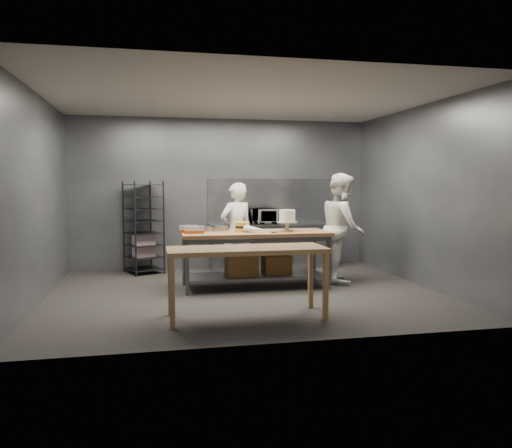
% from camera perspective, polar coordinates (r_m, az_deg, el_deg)
% --- Properties ---
extents(ground, '(6.00, 6.00, 0.00)m').
position_cam_1_polar(ground, '(7.88, -1.27, -7.85)').
color(ground, black).
rests_on(ground, ground).
extents(back_wall, '(6.00, 0.04, 3.00)m').
position_cam_1_polar(back_wall, '(10.16, -3.88, 3.50)').
color(back_wall, '#4C4F54').
rests_on(back_wall, ground).
extents(work_table, '(2.40, 0.90, 0.92)m').
position_cam_1_polar(work_table, '(8.18, -0.02, -3.31)').
color(work_table, '#92633A').
rests_on(work_table, ground).
extents(near_counter, '(2.00, 0.70, 0.90)m').
position_cam_1_polar(near_counter, '(6.33, -1.07, -3.48)').
color(near_counter, brown).
rests_on(near_counter, ground).
extents(back_counter, '(2.60, 0.60, 0.90)m').
position_cam_1_polar(back_counter, '(10.11, 2.03, -2.46)').
color(back_counter, slate).
rests_on(back_counter, ground).
extents(splashback_panel, '(2.60, 0.02, 0.90)m').
position_cam_1_polar(splashback_panel, '(10.33, 1.65, 2.70)').
color(splashback_panel, slate).
rests_on(splashback_panel, back_counter).
extents(speed_rack, '(0.81, 0.83, 1.75)m').
position_cam_1_polar(speed_rack, '(9.70, -12.74, -0.48)').
color(speed_rack, black).
rests_on(speed_rack, ground).
extents(chef_behind, '(0.74, 0.62, 1.72)m').
position_cam_1_polar(chef_behind, '(8.84, -2.26, -0.84)').
color(chef_behind, white).
rests_on(chef_behind, ground).
extents(chef_right, '(0.92, 1.07, 1.88)m').
position_cam_1_polar(chef_right, '(8.79, 9.83, -0.40)').
color(chef_right, white).
rests_on(chef_right, ground).
extents(microwave, '(0.54, 0.37, 0.30)m').
position_cam_1_polar(microwave, '(10.01, 0.92, 0.91)').
color(microwave, black).
rests_on(microwave, back_counter).
extents(frosted_cake_stand, '(0.34, 0.34, 0.35)m').
position_cam_1_polar(frosted_cake_stand, '(8.24, 3.58, 0.75)').
color(frosted_cake_stand, '#ADA28A').
rests_on(frosted_cake_stand, work_table).
extents(layer_cake, '(0.23, 0.23, 0.16)m').
position_cam_1_polar(layer_cake, '(8.13, -1.58, -0.33)').
color(layer_cake, gold).
rests_on(layer_cake, work_table).
extents(cake_pans, '(0.75, 0.31, 0.07)m').
position_cam_1_polar(cake_pans, '(8.27, -5.51, -0.56)').
color(cake_pans, gray).
rests_on(cake_pans, work_table).
extents(piping_bag, '(0.35, 0.36, 0.12)m').
position_cam_1_polar(piping_bag, '(7.94, -0.11, -0.59)').
color(piping_bag, white).
rests_on(piping_bag, work_table).
extents(offset_spatula, '(0.36, 0.02, 0.02)m').
position_cam_1_polar(offset_spatula, '(7.97, 2.70, -0.97)').
color(offset_spatula, slate).
rests_on(offset_spatula, work_table).
extents(pastry_clamshells, '(0.38, 0.41, 0.11)m').
position_cam_1_polar(pastry_clamshells, '(8.04, -7.39, -0.59)').
color(pastry_clamshells, '#A25720').
rests_on(pastry_clamshells, work_table).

